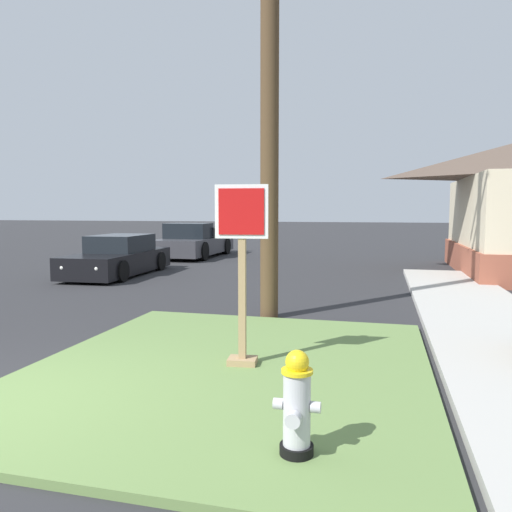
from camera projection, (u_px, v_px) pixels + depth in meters
name	position (u px, v px, depth m)	size (l,w,h in m)	color
grass_corner_patch	(230.00, 369.00, 6.23)	(4.92, 5.73, 0.08)	#668447
sidewalk_strip	(485.00, 321.00, 8.81)	(2.20, 14.38, 0.12)	#B2AFA8
fire_hydrant	(297.00, 406.00, 3.93)	(0.38, 0.34, 0.85)	black
stop_sign	(242.00, 280.00, 6.18)	(0.66, 0.32, 2.27)	#A3845B
manhole_cover	(189.00, 326.00, 8.66)	(0.70, 0.70, 0.02)	black
parked_sedan_black	(119.00, 258.00, 15.51)	(2.00, 4.58, 1.25)	black
pickup_truck_charcoal	(194.00, 243.00, 21.44)	(2.18, 5.09, 1.48)	#38383D
utility_pole	(270.00, 33.00, 8.87)	(1.80, 0.34, 10.09)	#4C3823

